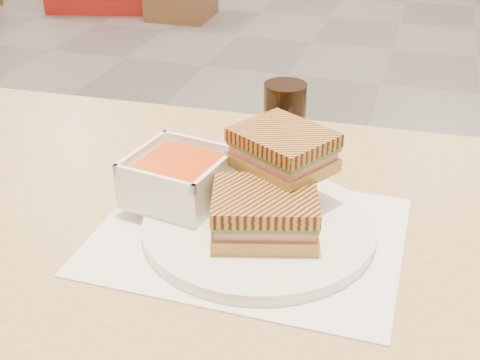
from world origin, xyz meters
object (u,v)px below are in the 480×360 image
(plate, at_px, (259,226))
(panini_lower, at_px, (265,213))
(main_table, at_px, (215,286))
(soup_bowl, at_px, (179,180))
(cola_glass, at_px, (284,127))

(plate, relative_size, panini_lower, 1.98)
(main_table, distance_m, plate, 0.14)
(main_table, xyz_separation_m, soup_bowl, (-0.05, 0.01, 0.16))
(soup_bowl, xyz_separation_m, cola_glass, (0.10, 0.16, 0.02))
(panini_lower, bearing_deg, main_table, 154.18)
(main_table, height_order, panini_lower, panini_lower)
(main_table, bearing_deg, cola_glass, 71.90)
(soup_bowl, relative_size, cola_glass, 1.04)
(panini_lower, bearing_deg, plate, 121.11)
(soup_bowl, bearing_deg, plate, -12.35)
(cola_glass, bearing_deg, main_table, -108.10)
(plate, distance_m, panini_lower, 0.04)
(plate, distance_m, soup_bowl, 0.12)
(plate, bearing_deg, soup_bowl, 167.65)
(soup_bowl, height_order, panini_lower, soup_bowl)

